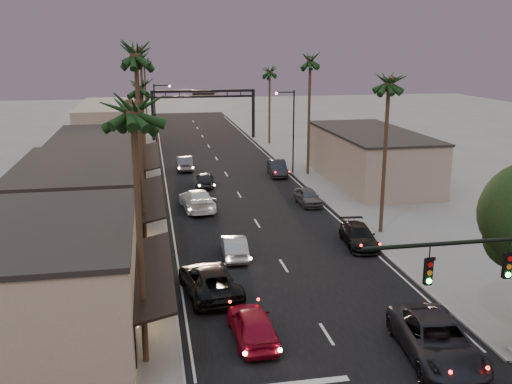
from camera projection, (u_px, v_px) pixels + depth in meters
name	position (u px, v px, depth m)	size (l,w,h in m)	color
ground	(234.00, 187.00, 56.16)	(200.00, 200.00, 0.00)	slate
road	(227.00, 176.00, 60.92)	(14.00, 120.00, 0.02)	black
sidewalk_left	(138.00, 166.00, 65.86)	(5.00, 92.00, 0.12)	slate
sidewalk_right	(297.00, 160.00, 69.27)	(5.00, 92.00, 0.12)	slate
storefront_near	(47.00, 285.00, 26.50)	(8.00, 12.00, 5.50)	tan
storefront_mid	(80.00, 205.00, 39.82)	(8.00, 14.00, 5.50)	gray
storefront_far	(98.00, 163.00, 55.11)	(8.00, 16.00, 5.00)	tan
storefront_dist	(111.00, 126.00, 76.87)	(8.00, 20.00, 6.00)	gray
building_right	(370.00, 157.00, 58.05)	(8.00, 18.00, 5.00)	gray
arch	(204.00, 102.00, 83.33)	(15.20, 0.40, 7.27)	black
streetlight_right	(291.00, 125.00, 60.83)	(2.13, 0.30, 9.00)	black
streetlight_left	(157.00, 114.00, 70.72)	(2.13, 0.30, 9.00)	black
palm_la	(132.00, 102.00, 22.27)	(3.20, 3.20, 13.20)	#38281C
palm_lb	(135.00, 49.00, 34.15)	(3.20, 3.20, 15.20)	#38281C
palm_lc	(140.00, 83.00, 48.20)	(3.20, 3.20, 12.20)	#38281C
palm_ld	(140.00, 56.00, 65.79)	(3.20, 3.20, 14.20)	#38281C
palm_ra	(389.00, 77.00, 39.62)	(3.20, 3.20, 13.20)	#38281C
palm_rb	(310.00, 57.00, 58.41)	(3.20, 3.20, 14.20)	#38281C
palm_rc	(270.00, 69.00, 77.93)	(3.20, 3.20, 12.20)	#38281C
palm_far	(144.00, 59.00, 87.97)	(3.20, 3.20, 13.20)	#38281C
oncoming_red	(253.00, 324.00, 26.89)	(1.90, 4.71, 1.61)	maroon
oncoming_pickup	(210.00, 280.00, 31.86)	(2.74, 5.94, 1.65)	black
oncoming_silver	(234.00, 247.00, 37.52)	(1.52, 4.35, 1.43)	gray
oncoming_white	(197.00, 200.00, 48.35)	(2.44, 5.99, 1.74)	silver
oncoming_dgrey	(205.00, 179.00, 56.21)	(1.74, 4.32, 1.47)	black
oncoming_grey_far	(185.00, 163.00, 63.80)	(1.66, 4.77, 1.57)	#4A4A4F
curbside_near	(437.00, 340.00, 25.31)	(2.94, 6.38, 1.77)	black
curbside_black	(359.00, 236.00, 39.69)	(2.01, 4.94, 1.43)	black
curbside_grey	(308.00, 197.00, 49.92)	(1.70, 4.22, 1.44)	#47474C
curbside_far	(277.00, 168.00, 61.06)	(1.73, 4.95, 1.63)	black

